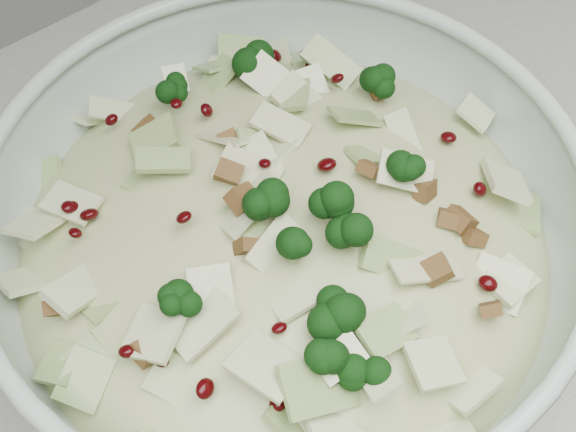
{
  "coord_description": "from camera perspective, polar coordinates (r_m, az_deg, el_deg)",
  "views": [
    {
      "loc": [
        -0.66,
        1.39,
        1.41
      ],
      "look_at": [
        -0.49,
        1.61,
        1.01
      ],
      "focal_mm": 50.0,
      "sensor_mm": 36.0,
      "label": 1
    }
  ],
  "objects": [
    {
      "name": "counter",
      "position": [
        1.2,
        15.25,
        -0.4
      ],
      "size": [
        3.6,
        0.6,
        0.9
      ],
      "primitive_type": "cube",
      "color": "beige",
      "rests_on": "floor"
    },
    {
      "name": "mixing_bowl",
      "position": [
        0.51,
        -0.28,
        -2.58
      ],
      "size": [
        0.44,
        0.44,
        0.15
      ],
      "rotation": [
        0.0,
        0.0,
        -0.24
      ],
      "color": "#ACBDB0",
      "rests_on": "counter"
    },
    {
      "name": "salad",
      "position": [
        0.49,
        -0.29,
        -1.09
      ],
      "size": [
        0.38,
        0.38,
        0.15
      ],
      "rotation": [
        0.0,
        0.0,
        -0.14
      ],
      "color": "#B8C083",
      "rests_on": "mixing_bowl"
    }
  ]
}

